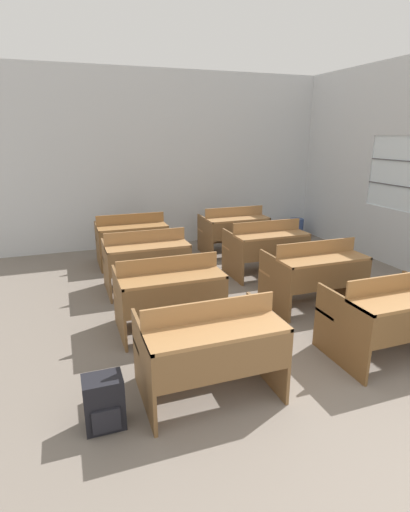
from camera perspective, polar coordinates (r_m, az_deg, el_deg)
name	(u,v)px	position (r m, az deg, el deg)	size (l,w,h in m)	color
wall_back	(166,161)	(7.70, -5.58, 13.41)	(6.25, 0.06, 3.18)	silver
bench_front_left	(210,346)	(3.27, 0.67, -12.72)	(1.09, 0.77, 0.84)	brown
bench_front_right	(391,314)	(4.19, 25.08, -7.45)	(1.09, 0.77, 0.84)	brown
bench_second_left	(169,291)	(4.33, -5.16, -5.05)	(1.09, 0.77, 0.84)	brown
bench_second_right	(315,272)	(5.08, 15.38, -2.19)	(1.09, 0.77, 0.84)	brown
bench_third_left	(146,258)	(5.48, -8.40, -0.35)	(1.09, 0.77, 0.84)	brown
bench_third_right	(266,246)	(6.08, 8.72, 1.38)	(1.09, 0.77, 0.84)	brown
bench_back_left	(132,238)	(6.63, -10.44, 2.62)	(1.09, 0.77, 0.84)	brown
bench_back_right	(234,229)	(7.14, 4.16, 3.89)	(1.09, 0.77, 0.84)	brown
wastepaper_bin	(296,227)	(8.67, 12.91, 4.05)	(0.29, 0.29, 0.36)	#33477A
schoolbag	(104,403)	(3.18, -14.23, -19.64)	(0.29, 0.24, 0.40)	black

